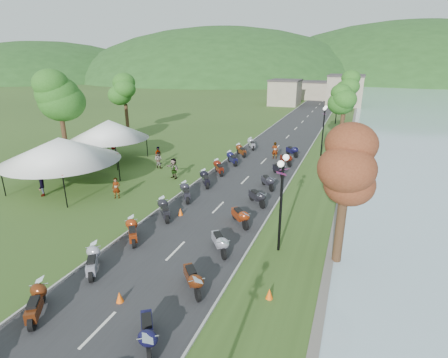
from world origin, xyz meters
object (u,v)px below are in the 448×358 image
(pedestrian_a, at_px, (117,198))
(pedestrian_c, at_px, (43,196))
(vendor_tent_main, at_px, (63,163))
(pedestrian_b, at_px, (159,168))

(pedestrian_a, relative_size, pedestrian_c, 0.80)
(vendor_tent_main, distance_m, pedestrian_c, 2.78)
(pedestrian_a, height_order, pedestrian_b, pedestrian_b)
(vendor_tent_main, relative_size, pedestrian_a, 3.74)
(pedestrian_a, xyz_separation_m, pedestrian_b, (-1.03, 7.48, 0.00))
(pedestrian_c, bearing_deg, pedestrian_a, 61.39)
(pedestrian_a, bearing_deg, vendor_tent_main, 152.29)
(pedestrian_c, bearing_deg, pedestrian_b, 109.34)
(vendor_tent_main, bearing_deg, pedestrian_a, -3.53)
(pedestrian_a, distance_m, pedestrian_c, 5.63)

